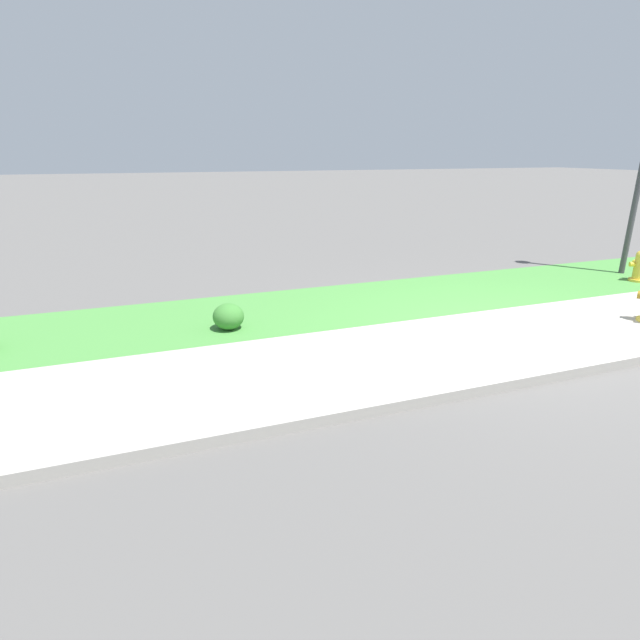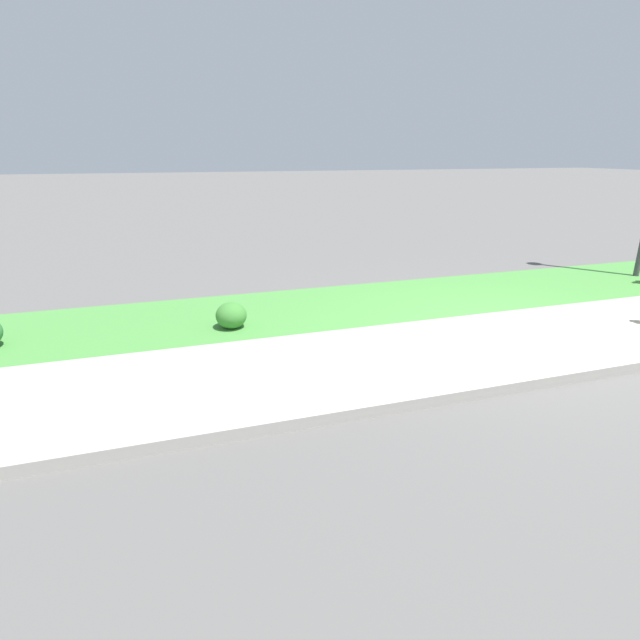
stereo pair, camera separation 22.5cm
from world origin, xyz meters
TOP-DOWN VIEW (x-y plane):
  - ground_plane at (0.00, 0.00)m, footprint 120.00×120.00m
  - sidewalk_pavement at (0.00, 0.00)m, footprint 18.00×2.22m
  - grass_verge at (0.00, 2.26)m, footprint 18.00×2.30m
  - street_curb at (0.00, -1.19)m, footprint 18.00×0.16m
  - shrub_bush_far_verge at (-3.64, 1.69)m, footprint 0.44×0.44m

SIDE VIEW (x-z plane):
  - ground_plane at x=0.00m, z-range 0.00..0.00m
  - grass_verge at x=0.00m, z-range 0.00..0.01m
  - sidewalk_pavement at x=0.00m, z-range 0.00..0.01m
  - street_curb at x=0.00m, z-range 0.00..0.12m
  - shrub_bush_far_verge at x=-3.64m, z-range 0.00..0.37m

